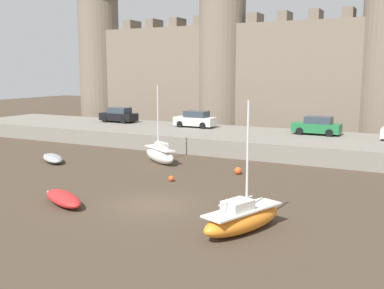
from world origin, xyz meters
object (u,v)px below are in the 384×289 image
at_px(mooring_buoy_near_shore, 171,178).
at_px(mooring_buoy_off_centre, 238,171).
at_px(sailboat_midflat_left, 242,218).
at_px(rowboat_foreground_left, 53,158).
at_px(rowboat_foreground_right, 63,198).
at_px(car_quay_centre_east, 195,119).
at_px(car_quay_east, 317,126).
at_px(sailboat_foreground_centre, 160,154).
at_px(car_quay_west, 119,115).

bearing_deg(mooring_buoy_near_shore, mooring_buoy_off_centre, 50.73).
distance_m(sailboat_midflat_left, rowboat_foreground_left, 19.93).
bearing_deg(rowboat_foreground_right, mooring_buoy_off_centre, 62.29).
xyz_separation_m(car_quay_centre_east, car_quay_east, (11.86, 0.16, 0.00)).
distance_m(sailboat_foreground_centre, car_quay_west, 16.28).
bearing_deg(rowboat_foreground_left, car_quay_west, 106.69).
relative_size(rowboat_foreground_left, mooring_buoy_off_centre, 7.06).
height_order(sailboat_foreground_centre, car_quay_east, sailboat_foreground_centre).
relative_size(rowboat_foreground_right, car_quay_west, 0.91).
bearing_deg(rowboat_foreground_left, car_quay_east, 40.60).
relative_size(sailboat_midflat_left, mooring_buoy_off_centre, 11.45).
bearing_deg(car_quay_centre_east, mooring_buoy_near_shore, -68.63).
xyz_separation_m(sailboat_foreground_centre, mooring_buoy_near_shore, (3.64, -4.62, -0.50)).
height_order(mooring_buoy_off_centre, car_quay_east, car_quay_east).
relative_size(mooring_buoy_near_shore, mooring_buoy_off_centre, 0.73).
distance_m(rowboat_foreground_left, car_quay_centre_east, 15.34).
xyz_separation_m(rowboat_foreground_right, mooring_buoy_off_centre, (5.61, 10.68, -0.10)).
bearing_deg(sailboat_midflat_left, mooring_buoy_near_shore, 138.21).
distance_m(rowboat_foreground_left, rowboat_foreground_right, 11.82).
height_order(rowboat_foreground_left, mooring_buoy_near_shore, rowboat_foreground_left).
height_order(rowboat_foreground_left, car_quay_east, car_quay_east).
bearing_deg(rowboat_foreground_right, mooring_buoy_near_shore, 69.83).
relative_size(car_quay_centre_east, car_quay_east, 1.00).
bearing_deg(sailboat_foreground_centre, car_quay_east, 49.57).
height_order(car_quay_centre_east, car_quay_east, same).
bearing_deg(sailboat_midflat_left, car_quay_east, 93.78).
xyz_separation_m(rowboat_foreground_left, car_quay_east, (16.94, 14.52, 1.87)).
distance_m(sailboat_foreground_centre, car_quay_east, 14.61).
distance_m(sailboat_foreground_centre, mooring_buoy_off_centre, 6.78).
xyz_separation_m(sailboat_midflat_left, mooring_buoy_off_centre, (-4.19, 10.22, -0.36)).
relative_size(mooring_buoy_near_shore, car_quay_centre_east, 0.09).
height_order(sailboat_midflat_left, car_quay_west, sailboat_midflat_left).
relative_size(mooring_buoy_off_centre, car_quay_west, 0.12).
relative_size(car_quay_west, car_quay_east, 1.00).
xyz_separation_m(car_quay_west, car_quay_centre_east, (9.43, -0.15, 0.00)).
bearing_deg(mooring_buoy_off_centre, rowboat_foreground_right, -117.71).
height_order(car_quay_west, car_quay_centre_east, same).
height_order(rowboat_foreground_right, car_quay_centre_east, car_quay_centre_east).
xyz_separation_m(sailboat_foreground_centre, rowboat_foreground_right, (1.09, -11.56, -0.34)).
height_order(sailboat_midflat_left, rowboat_foreground_right, sailboat_midflat_left).
distance_m(rowboat_foreground_right, car_quay_west, 26.13).
height_order(mooring_buoy_off_centre, car_quay_centre_east, car_quay_centre_east).
height_order(rowboat_foreground_right, mooring_buoy_near_shore, rowboat_foreground_right).
xyz_separation_m(rowboat_foreground_right, car_quay_west, (-12.96, 22.61, 1.83)).
bearing_deg(sailboat_midflat_left, sailboat_foreground_centre, 134.46).
relative_size(sailboat_midflat_left, rowboat_foreground_right, 1.51).
bearing_deg(mooring_buoy_off_centre, car_quay_centre_east, 127.80).
bearing_deg(car_quay_centre_east, mooring_buoy_off_centre, -52.20).
height_order(sailboat_foreground_centre, car_quay_west, sailboat_foreground_centre).
xyz_separation_m(rowboat_foreground_left, rowboat_foreground_right, (8.61, -8.10, 0.04)).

